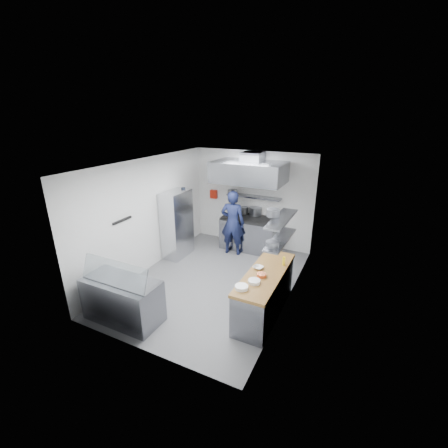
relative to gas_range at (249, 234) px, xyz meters
The scene contains 34 objects.
floor 2.15m from the gas_range, 92.73° to the right, with size 5.00×5.00×0.00m, color #525254.
ceiling 3.15m from the gas_range, 92.73° to the right, with size 5.00×5.00×0.00m, color silver.
wall_back 1.04m from the gas_range, 104.04° to the left, with size 3.60×0.02×2.80m, color white.
wall_front 4.70m from the gas_range, 91.25° to the right, with size 3.60×0.02×2.80m, color white.
wall_left 2.99m from the gas_range, 132.14° to the right, with size 5.00×0.02×2.80m, color white.
wall_right 2.86m from the gas_range, 51.01° to the right, with size 5.00×0.02×2.80m, color white.
gas_range is the anchor object (origin of this frame).
cooktop 0.48m from the gas_range, ahead, with size 1.57×0.78×0.06m, color black.
stock_pot_left 0.73m from the gas_range, 138.04° to the left, with size 0.25×0.25×0.20m, color slate.
stock_pot_mid 0.70m from the gas_range, 81.48° to the left, with size 0.36×0.36×0.24m, color slate.
over_range_shelf 1.10m from the gas_range, 90.00° to the left, with size 1.60×0.30×0.04m, color gray.
shelf_pot_a 1.31m from the gas_range, behind, with size 0.29×0.29×0.18m, color slate.
extractor_hood 1.86m from the gas_range, 90.00° to the right, with size 1.90×1.15×0.55m, color gray.
hood_duct 2.23m from the gas_range, 90.00° to the left, with size 0.55×0.55×0.24m, color slate.
red_firebox 1.70m from the gas_range, 165.86° to the left, with size 0.22×0.10×0.26m, color #A81D0D.
chef 0.76m from the gas_range, 121.94° to the right, with size 0.67×0.44×1.84m, color #151C41.
wire_rack 2.13m from the gas_range, 141.66° to the right, with size 0.50×0.90×1.85m, color silver.
rack_bin_a 2.02m from the gas_range, 144.83° to the right, with size 0.17×0.21×0.19m, color white.
rack_bin_b 2.00m from the gas_range, 154.40° to the right, with size 0.14×0.18×0.16m, color yellow.
rack_jar 2.30m from the gas_range, 148.21° to the right, with size 0.11×0.11×0.18m, color black.
knife_strip 3.70m from the gas_range, 122.01° to the right, with size 0.04×0.55×0.05m, color black.
prep_counter_base 3.03m from the gas_range, 62.93° to the right, with size 0.62×2.00×0.84m, color gray.
prep_counter_top 3.06m from the gas_range, 62.93° to the right, with size 0.65×2.04×0.06m, color olive.
plate_stack_a 3.67m from the gas_range, 71.05° to the right, with size 0.23×0.23×0.06m, color white.
plate_stack_b 3.46m from the gas_range, 67.45° to the right, with size 0.22×0.22×0.06m, color white.
copper_pan 3.23m from the gas_range, 64.82° to the right, with size 0.18×0.18×0.06m, color #CB6239.
squeeze_bottle 2.83m from the gas_range, 54.64° to the right, with size 0.06×0.06×0.18m, color yellow.
mixing_bowl 2.93m from the gas_range, 65.56° to the right, with size 0.19×0.19×0.05m, color white.
wall_shelf_lower 3.04m from the gas_range, 57.31° to the right, with size 0.30×1.30×0.04m, color gray.
wall_shelf_upper 3.21m from the gas_range, 57.31° to the right, with size 0.30×1.30×0.04m, color gray.
shelf_pot_c 3.40m from the gas_range, 61.92° to the right, with size 0.24×0.24×0.10m, color slate.
shelf_pot_d 3.16m from the gas_range, 60.27° to the right, with size 0.25×0.25×0.14m, color slate.
display_case 4.22m from the gas_range, 103.52° to the right, with size 1.50×0.70×0.85m, color gray.
display_glass 4.38m from the gas_range, 103.15° to the right, with size 1.47×0.02×0.45m, color silver.
Camera 1 is at (2.97, -5.51, 3.77)m, focal length 24.00 mm.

